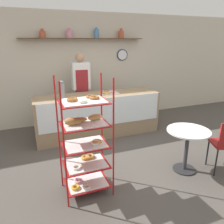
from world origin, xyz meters
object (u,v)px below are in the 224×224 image
at_px(person_worker, 81,88).
at_px(coffee_carafe, 62,90).
at_px(pastry_rack, 85,141).
at_px(donut_tray_counter, 109,93).
at_px(cafe_table, 187,140).

relative_size(person_worker, coffee_carafe, 4.91).
distance_m(pastry_rack, donut_tray_counter, 2.08).
xyz_separation_m(person_worker, coffee_carafe, (-0.55, -0.63, 0.13)).
relative_size(pastry_rack, cafe_table, 2.29).
height_order(cafe_table, coffee_carafe, coffee_carafe).
bearing_deg(coffee_carafe, person_worker, 48.89).
distance_m(person_worker, coffee_carafe, 0.84).
distance_m(coffee_carafe, donut_tray_counter, 1.04).
relative_size(pastry_rack, donut_tray_counter, 3.98).
bearing_deg(cafe_table, coffee_carafe, 131.89).
distance_m(person_worker, cafe_table, 2.72).
distance_m(cafe_table, coffee_carafe, 2.52).
bearing_deg(person_worker, pastry_rack, -102.99).
relative_size(person_worker, donut_tray_counter, 4.35).
height_order(person_worker, coffee_carafe, person_worker).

